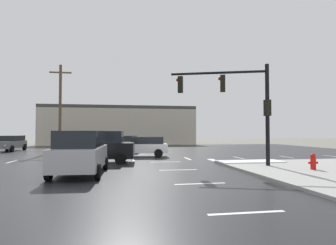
{
  "coord_description": "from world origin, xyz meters",
  "views": [
    {
      "loc": [
        -3.14,
        -20.65,
        2.01
      ],
      "look_at": [
        1.93,
        7.89,
        2.94
      ],
      "focal_mm": 30.73,
      "sensor_mm": 36.0,
      "label": 1
    }
  ],
  "objects_px": {
    "suv_black": "(96,146)",
    "utility_pole_distant": "(60,106)",
    "suv_silver": "(81,151)",
    "fire_hydrant": "(313,161)",
    "sedan_tan": "(128,143)",
    "traffic_signal_mast": "(239,97)",
    "sedan_grey": "(10,143)",
    "sedan_white": "(141,146)"
  },
  "relations": [
    {
      "from": "suv_silver",
      "to": "sedan_tan",
      "type": "bearing_deg",
      "value": -7.26
    },
    {
      "from": "suv_black",
      "to": "utility_pole_distant",
      "type": "relative_size",
      "value": 0.55
    },
    {
      "from": "sedan_white",
      "to": "suv_silver",
      "type": "relative_size",
      "value": 0.95
    },
    {
      "from": "sedan_white",
      "to": "sedan_tan",
      "type": "bearing_deg",
      "value": -75.83
    },
    {
      "from": "suv_silver",
      "to": "utility_pole_distant",
      "type": "height_order",
      "value": "utility_pole_distant"
    },
    {
      "from": "traffic_signal_mast",
      "to": "sedan_white",
      "type": "xyz_separation_m",
      "value": [
        -4.88,
        7.69,
        -3.1
      ]
    },
    {
      "from": "suv_black",
      "to": "sedan_grey",
      "type": "relative_size",
      "value": 1.07
    },
    {
      "from": "sedan_tan",
      "to": "sedan_grey",
      "type": "xyz_separation_m",
      "value": [
        -11.95,
        3.51,
        0.0
      ]
    },
    {
      "from": "suv_silver",
      "to": "sedan_white",
      "type": "bearing_deg",
      "value": -18.0
    },
    {
      "from": "traffic_signal_mast",
      "to": "fire_hydrant",
      "type": "distance_m",
      "value": 5.05
    },
    {
      "from": "suv_black",
      "to": "utility_pole_distant",
      "type": "xyz_separation_m",
      "value": [
        -4.51,
        12.29,
        3.61
      ]
    },
    {
      "from": "fire_hydrant",
      "to": "sedan_white",
      "type": "distance_m",
      "value": 12.72
    },
    {
      "from": "sedan_white",
      "to": "suv_silver",
      "type": "distance_m",
      "value": 9.68
    },
    {
      "from": "fire_hydrant",
      "to": "utility_pole_distant",
      "type": "distance_m",
      "value": 24.36
    },
    {
      "from": "sedan_grey",
      "to": "utility_pole_distant",
      "type": "bearing_deg",
      "value": 85.93
    },
    {
      "from": "traffic_signal_mast",
      "to": "suv_silver",
      "type": "relative_size",
      "value": 1.15
    },
    {
      "from": "suv_silver",
      "to": "utility_pole_distant",
      "type": "relative_size",
      "value": 0.55
    },
    {
      "from": "fire_hydrant",
      "to": "suv_silver",
      "type": "bearing_deg",
      "value": 174.24
    },
    {
      "from": "sedan_tan",
      "to": "suv_silver",
      "type": "height_order",
      "value": "suv_silver"
    },
    {
      "from": "traffic_signal_mast",
      "to": "sedan_tan",
      "type": "height_order",
      "value": "traffic_signal_mast"
    },
    {
      "from": "sedan_white",
      "to": "sedan_grey",
      "type": "height_order",
      "value": "same"
    },
    {
      "from": "fire_hydrant",
      "to": "suv_black",
      "type": "relative_size",
      "value": 0.16
    },
    {
      "from": "traffic_signal_mast",
      "to": "sedan_grey",
      "type": "xyz_separation_m",
      "value": [
        -17.61,
        16.74,
        -3.1
      ]
    },
    {
      "from": "traffic_signal_mast",
      "to": "utility_pole_distant",
      "type": "xyz_separation_m",
      "value": [
        -12.6,
        15.96,
        0.75
      ]
    },
    {
      "from": "sedan_grey",
      "to": "utility_pole_distant",
      "type": "relative_size",
      "value": 0.52
    },
    {
      "from": "traffic_signal_mast",
      "to": "sedan_tan",
      "type": "xyz_separation_m",
      "value": [
        -5.66,
        13.23,
        -3.1
      ]
    },
    {
      "from": "traffic_signal_mast",
      "to": "sedan_white",
      "type": "relative_size",
      "value": 1.21
    },
    {
      "from": "suv_black",
      "to": "sedan_grey",
      "type": "bearing_deg",
      "value": -48.15
    },
    {
      "from": "traffic_signal_mast",
      "to": "sedan_tan",
      "type": "relative_size",
      "value": 1.21
    },
    {
      "from": "fire_hydrant",
      "to": "sedan_grey",
      "type": "height_order",
      "value": "sedan_grey"
    },
    {
      "from": "sedan_white",
      "to": "traffic_signal_mast",
      "type": "bearing_deg",
      "value": 128.51
    },
    {
      "from": "fire_hydrant",
      "to": "sedan_white",
      "type": "relative_size",
      "value": 0.17
    },
    {
      "from": "utility_pole_distant",
      "to": "sedan_white",
      "type": "bearing_deg",
      "value": -46.96
    },
    {
      "from": "traffic_signal_mast",
      "to": "fire_hydrant",
      "type": "relative_size",
      "value": 7.12
    },
    {
      "from": "fire_hydrant",
      "to": "sedan_grey",
      "type": "xyz_separation_m",
      "value": [
        -20.41,
        19.18,
        0.32
      ]
    },
    {
      "from": "utility_pole_distant",
      "to": "suv_silver",
      "type": "bearing_deg",
      "value": -76.42
    },
    {
      "from": "traffic_signal_mast",
      "to": "sedan_grey",
      "type": "relative_size",
      "value": 1.22
    },
    {
      "from": "utility_pole_distant",
      "to": "fire_hydrant",
      "type": "bearing_deg",
      "value": -50.07
    },
    {
      "from": "sedan_white",
      "to": "utility_pole_distant",
      "type": "relative_size",
      "value": 0.52
    },
    {
      "from": "sedan_tan",
      "to": "utility_pole_distant",
      "type": "relative_size",
      "value": 0.52
    },
    {
      "from": "sedan_white",
      "to": "suv_silver",
      "type": "bearing_deg",
      "value": 74.61
    },
    {
      "from": "traffic_signal_mast",
      "to": "sedan_tan",
      "type": "distance_m",
      "value": 14.72
    }
  ]
}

